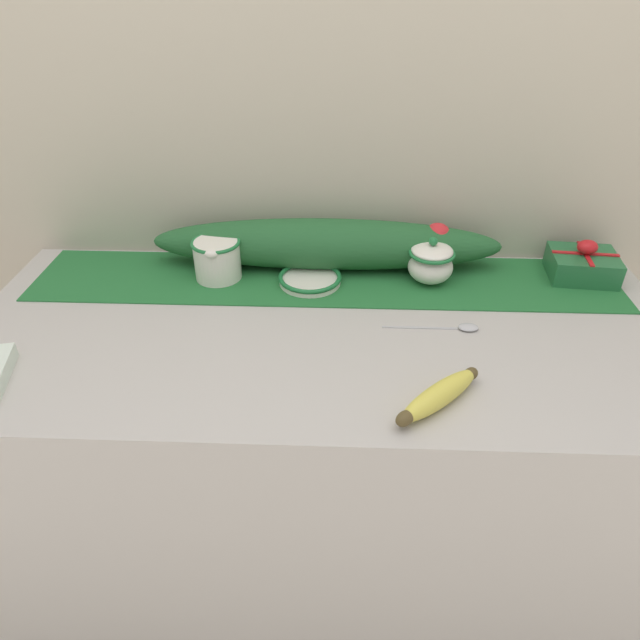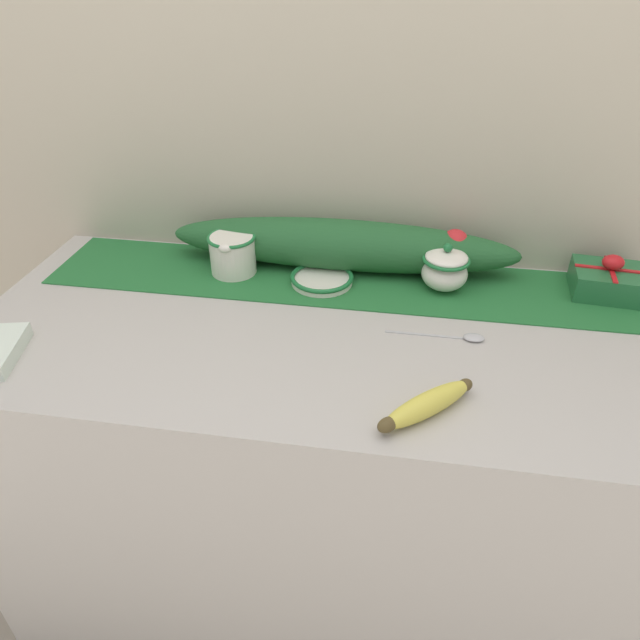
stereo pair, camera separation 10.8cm
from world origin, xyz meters
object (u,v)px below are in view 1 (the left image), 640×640
object	(u,v)px
small_dish	(310,279)
gift_box	(583,264)
sugar_bowl	(431,262)
banana	(439,395)
spoon	(461,327)
cream_pitcher	(217,258)

from	to	relation	value
small_dish	gift_box	distance (m)	0.63
sugar_bowl	gift_box	bearing A→B (deg)	5.79
banana	spoon	xyz separation A→B (m)	(0.08, 0.23, -0.02)
banana	gift_box	xyz separation A→B (m)	(0.39, 0.45, 0.01)
small_dish	spoon	world-z (taller)	small_dish
gift_box	banana	bearing A→B (deg)	-130.45
small_dish	banana	bearing A→B (deg)	-59.31
spoon	gift_box	world-z (taller)	gift_box
spoon	small_dish	bearing A→B (deg)	151.40
gift_box	spoon	bearing A→B (deg)	-143.89
banana	sugar_bowl	bearing A→B (deg)	85.29
sugar_bowl	small_dish	distance (m)	0.27
spoon	cream_pitcher	bearing A→B (deg)	159.99
spoon	sugar_bowl	bearing A→B (deg)	102.71
gift_box	cream_pitcher	bearing A→B (deg)	-177.61
sugar_bowl	gift_box	xyz separation A→B (m)	(0.35, 0.04, -0.02)
small_dish	spoon	distance (m)	0.36
small_dish	gift_box	size ratio (longest dim) A/B	0.92
gift_box	small_dish	bearing A→B (deg)	-174.98
small_dish	spoon	xyz separation A→B (m)	(0.31, -0.17, -0.01)
small_dish	sugar_bowl	bearing A→B (deg)	4.03
small_dish	gift_box	world-z (taller)	gift_box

